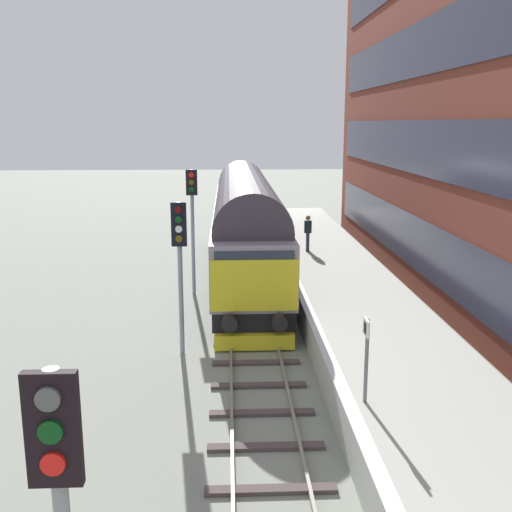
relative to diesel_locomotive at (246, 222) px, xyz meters
name	(u,v)px	position (x,y,z in m)	size (l,w,h in m)	color
ground_plane	(252,329)	(0.00, -7.04, -2.48)	(140.00, 140.00, 0.00)	gray
track_main	(252,327)	(0.00, -7.04, -2.43)	(2.50, 60.00, 0.15)	gray
station_platform	(359,313)	(3.60, -7.04, -1.98)	(4.00, 44.00, 1.01)	#AAACA0
station_building	(492,102)	(8.89, -4.05, 5.02)	(4.38, 34.58, 15.00)	maroon
diesel_locomotive	(246,222)	(0.00, 0.00, 0.00)	(2.74, 18.32, 4.68)	black
signal_post_mid	(180,257)	(-2.17, -9.20, 0.50)	(0.44, 0.22, 4.57)	gray
signal_post_far	(192,216)	(-2.17, -2.72, 0.70)	(0.44, 0.22, 4.99)	gray
platform_number_sign	(366,347)	(2.08, -14.65, -0.25)	(0.10, 0.44, 1.82)	slate
waiting_passenger	(308,230)	(2.86, 0.72, -0.49)	(0.42, 0.49, 1.64)	#2B353C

